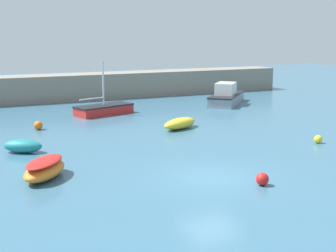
{
  "coord_description": "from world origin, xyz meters",
  "views": [
    {
      "loc": [
        -10.29,
        -17.13,
        6.26
      ],
      "look_at": [
        1.52,
        7.57,
        0.83
      ],
      "focal_mm": 50.0,
      "sensor_mm": 36.0,
      "label": 1
    }
  ],
  "objects_px": {
    "sailboat_twin_hulled": "(104,109)",
    "mooring_buoy_yellow": "(318,139)",
    "open_tender_yellow": "(180,123)",
    "dinghy_near_pier": "(23,146)",
    "mooring_buoy_orange": "(38,125)",
    "rowboat_with_red_cover": "(45,169)",
    "mooring_buoy_red": "(262,179)",
    "motorboat_grey_hull": "(226,96)"
  },
  "relations": [
    {
      "from": "rowboat_with_red_cover",
      "to": "motorboat_grey_hull",
      "type": "relative_size",
      "value": 0.53
    },
    {
      "from": "rowboat_with_red_cover",
      "to": "mooring_buoy_yellow",
      "type": "xyz_separation_m",
      "value": [
        15.65,
        -0.04,
        -0.2
      ]
    },
    {
      "from": "rowboat_with_red_cover",
      "to": "dinghy_near_pier",
      "type": "relative_size",
      "value": 1.37
    },
    {
      "from": "sailboat_twin_hulled",
      "to": "mooring_buoy_yellow",
      "type": "height_order",
      "value": "sailboat_twin_hulled"
    },
    {
      "from": "rowboat_with_red_cover",
      "to": "mooring_buoy_yellow",
      "type": "distance_m",
      "value": 15.65
    },
    {
      "from": "sailboat_twin_hulled",
      "to": "dinghy_near_pier",
      "type": "relative_size",
      "value": 2.13
    },
    {
      "from": "open_tender_yellow",
      "to": "mooring_buoy_red",
      "type": "xyz_separation_m",
      "value": [
        -2.3,
        -12.11,
        -0.09
      ]
    },
    {
      "from": "rowboat_with_red_cover",
      "to": "mooring_buoy_yellow",
      "type": "height_order",
      "value": "rowboat_with_red_cover"
    },
    {
      "from": "sailboat_twin_hulled",
      "to": "mooring_buoy_orange",
      "type": "relative_size",
      "value": 8.41
    },
    {
      "from": "rowboat_with_red_cover",
      "to": "sailboat_twin_hulled",
      "type": "bearing_deg",
      "value": -170.57
    },
    {
      "from": "open_tender_yellow",
      "to": "mooring_buoy_orange",
      "type": "relative_size",
      "value": 5.53
    },
    {
      "from": "rowboat_with_red_cover",
      "to": "motorboat_grey_hull",
      "type": "xyz_separation_m",
      "value": [
        19.17,
        15.35,
        0.25
      ]
    },
    {
      "from": "open_tender_yellow",
      "to": "rowboat_with_red_cover",
      "type": "relative_size",
      "value": 1.02
    },
    {
      "from": "dinghy_near_pier",
      "to": "open_tender_yellow",
      "type": "bearing_deg",
      "value": 44.54
    },
    {
      "from": "dinghy_near_pier",
      "to": "mooring_buoy_red",
      "type": "relative_size",
      "value": 4.22
    },
    {
      "from": "mooring_buoy_yellow",
      "to": "rowboat_with_red_cover",
      "type": "bearing_deg",
      "value": 179.84
    },
    {
      "from": "mooring_buoy_red",
      "to": "mooring_buoy_yellow",
      "type": "bearing_deg",
      "value": 32.63
    },
    {
      "from": "sailboat_twin_hulled",
      "to": "mooring_buoy_yellow",
      "type": "xyz_separation_m",
      "value": [
        8.18,
        -14.82,
        -0.17
      ]
    },
    {
      "from": "mooring_buoy_orange",
      "to": "dinghy_near_pier",
      "type": "bearing_deg",
      "value": -107.7
    },
    {
      "from": "motorboat_grey_hull",
      "to": "mooring_buoy_red",
      "type": "bearing_deg",
      "value": -164.55
    },
    {
      "from": "motorboat_grey_hull",
      "to": "mooring_buoy_orange",
      "type": "height_order",
      "value": "motorboat_grey_hull"
    },
    {
      "from": "motorboat_grey_hull",
      "to": "rowboat_with_red_cover",
      "type": "bearing_deg",
      "value": 172.93
    },
    {
      "from": "dinghy_near_pier",
      "to": "mooring_buoy_yellow",
      "type": "height_order",
      "value": "dinghy_near_pier"
    },
    {
      "from": "motorboat_grey_hull",
      "to": "mooring_buoy_orange",
      "type": "distance_m",
      "value": 18.02
    },
    {
      "from": "mooring_buoy_red",
      "to": "dinghy_near_pier",
      "type": "bearing_deg",
      "value": 129.25
    },
    {
      "from": "rowboat_with_red_cover",
      "to": "motorboat_grey_hull",
      "type": "bearing_deg",
      "value": 164.93
    },
    {
      "from": "rowboat_with_red_cover",
      "to": "mooring_buoy_orange",
      "type": "relative_size",
      "value": 5.4
    },
    {
      "from": "dinghy_near_pier",
      "to": "rowboat_with_red_cover",
      "type": "bearing_deg",
      "value": -54.95
    },
    {
      "from": "open_tender_yellow",
      "to": "dinghy_near_pier",
      "type": "bearing_deg",
      "value": 165.38
    },
    {
      "from": "rowboat_with_red_cover",
      "to": "mooring_buoy_red",
      "type": "bearing_deg",
      "value": 94.73
    },
    {
      "from": "dinghy_near_pier",
      "to": "sailboat_twin_hulled",
      "type": "bearing_deg",
      "value": 85.01
    },
    {
      "from": "rowboat_with_red_cover",
      "to": "sailboat_twin_hulled",
      "type": "relative_size",
      "value": 0.64
    },
    {
      "from": "mooring_buoy_red",
      "to": "motorboat_grey_hull",
      "type": "bearing_deg",
      "value": 61.2
    },
    {
      "from": "motorboat_grey_hull",
      "to": "mooring_buoy_red",
      "type": "xyz_separation_m",
      "value": [
        -11.15,
        -20.28,
        -0.42
      ]
    },
    {
      "from": "motorboat_grey_hull",
      "to": "mooring_buoy_orange",
      "type": "relative_size",
      "value": 10.22
    },
    {
      "from": "dinghy_near_pier",
      "to": "motorboat_grey_hull",
      "type": "bearing_deg",
      "value": 61.21
    },
    {
      "from": "mooring_buoy_red",
      "to": "open_tender_yellow",
      "type": "bearing_deg",
      "value": 79.25
    },
    {
      "from": "open_tender_yellow",
      "to": "mooring_buoy_orange",
      "type": "height_order",
      "value": "open_tender_yellow"
    },
    {
      "from": "open_tender_yellow",
      "to": "dinghy_near_pier",
      "type": "relative_size",
      "value": 1.4
    },
    {
      "from": "sailboat_twin_hulled",
      "to": "mooring_buoy_red",
      "type": "xyz_separation_m",
      "value": [
        0.56,
        -19.7,
        -0.13
      ]
    },
    {
      "from": "open_tender_yellow",
      "to": "mooring_buoy_orange",
      "type": "xyz_separation_m",
      "value": [
        -8.62,
        3.75,
        -0.07
      ]
    },
    {
      "from": "rowboat_with_red_cover",
      "to": "sailboat_twin_hulled",
      "type": "distance_m",
      "value": 16.55
    }
  ]
}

